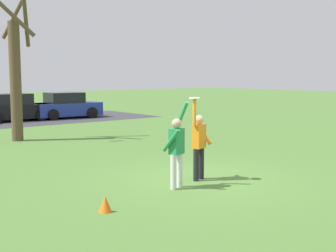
{
  "coord_description": "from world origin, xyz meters",
  "views": [
    {
      "loc": [
        -7.69,
        -8.07,
        2.65
      ],
      "look_at": [
        -0.51,
        0.62,
        1.36
      ],
      "focal_mm": 47.67,
      "sensor_mm": 36.0,
      "label": 1
    }
  ],
  "objects_px": {
    "frisbee_disc": "(195,98)",
    "bare_tree_tall": "(16,72)",
    "person_catcher": "(199,142)",
    "parked_car_black": "(14,108)",
    "field_cone_orange": "(105,204)",
    "parked_car_blue": "(66,106)",
    "person_defender": "(177,147)"
  },
  "relations": [
    {
      "from": "parked_car_black",
      "to": "parked_car_blue",
      "type": "relative_size",
      "value": 1.0
    },
    {
      "from": "frisbee_disc",
      "to": "bare_tree_tall",
      "type": "xyz_separation_m",
      "value": [
        -0.73,
        9.7,
        0.68
      ]
    },
    {
      "from": "person_defender",
      "to": "parked_car_blue",
      "type": "xyz_separation_m",
      "value": [
        6.01,
        17.5,
        -0.25
      ]
    },
    {
      "from": "frisbee_disc",
      "to": "field_cone_orange",
      "type": "relative_size",
      "value": 0.83
    },
    {
      "from": "frisbee_disc",
      "to": "parked_car_blue",
      "type": "xyz_separation_m",
      "value": [
        5.25,
        17.28,
        -1.37
      ]
    },
    {
      "from": "person_defender",
      "to": "frisbee_disc",
      "type": "distance_m",
      "value": 1.37
    },
    {
      "from": "parked_car_black",
      "to": "parked_car_blue",
      "type": "height_order",
      "value": "same"
    },
    {
      "from": "frisbee_disc",
      "to": "parked_car_black",
      "type": "distance_m",
      "value": 17.83
    },
    {
      "from": "parked_car_blue",
      "to": "parked_car_black",
      "type": "bearing_deg",
      "value": 176.2
    },
    {
      "from": "frisbee_disc",
      "to": "field_cone_orange",
      "type": "distance_m",
      "value": 3.67
    },
    {
      "from": "person_catcher",
      "to": "bare_tree_tall",
      "type": "height_order",
      "value": "bare_tree_tall"
    },
    {
      "from": "person_catcher",
      "to": "person_defender",
      "type": "distance_m",
      "value": 1.02
    },
    {
      "from": "person_catcher",
      "to": "frisbee_disc",
      "type": "height_order",
      "value": "frisbee_disc"
    },
    {
      "from": "person_catcher",
      "to": "frisbee_disc",
      "type": "relative_size",
      "value": 7.87
    },
    {
      "from": "person_catcher",
      "to": "person_defender",
      "type": "relative_size",
      "value": 1.02
    },
    {
      "from": "field_cone_orange",
      "to": "parked_car_black",
      "type": "bearing_deg",
      "value": 74.44
    },
    {
      "from": "frisbee_disc",
      "to": "bare_tree_tall",
      "type": "distance_m",
      "value": 9.75
    },
    {
      "from": "parked_car_black",
      "to": "frisbee_disc",
      "type": "bearing_deg",
      "value": -93.87
    },
    {
      "from": "parked_car_black",
      "to": "person_defender",
      "type": "bearing_deg",
      "value": -96.19
    },
    {
      "from": "frisbee_disc",
      "to": "field_cone_orange",
      "type": "height_order",
      "value": "frisbee_disc"
    },
    {
      "from": "field_cone_orange",
      "to": "bare_tree_tall",
      "type": "bearing_deg",
      "value": 77.54
    },
    {
      "from": "parked_car_blue",
      "to": "bare_tree_tall",
      "type": "relative_size",
      "value": 0.67
    },
    {
      "from": "frisbee_disc",
      "to": "parked_car_blue",
      "type": "height_order",
      "value": "frisbee_disc"
    },
    {
      "from": "bare_tree_tall",
      "to": "field_cone_orange",
      "type": "relative_size",
      "value": 19.42
    },
    {
      "from": "parked_car_blue",
      "to": "person_catcher",
      "type": "bearing_deg",
      "value": -103.41
    },
    {
      "from": "frisbee_disc",
      "to": "parked_car_black",
      "type": "height_order",
      "value": "frisbee_disc"
    },
    {
      "from": "person_catcher",
      "to": "parked_car_black",
      "type": "relative_size",
      "value": 0.5
    },
    {
      "from": "frisbee_disc",
      "to": "parked_car_blue",
      "type": "relative_size",
      "value": 0.06
    },
    {
      "from": "person_catcher",
      "to": "field_cone_orange",
      "type": "relative_size",
      "value": 6.5
    },
    {
      "from": "parked_car_black",
      "to": "bare_tree_tall",
      "type": "height_order",
      "value": "bare_tree_tall"
    },
    {
      "from": "parked_car_black",
      "to": "bare_tree_tall",
      "type": "relative_size",
      "value": 0.67
    },
    {
      "from": "parked_car_blue",
      "to": "frisbee_disc",
      "type": "bearing_deg",
      "value": -104.01
    }
  ]
}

